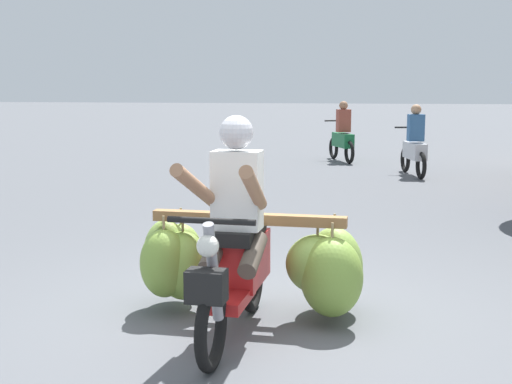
# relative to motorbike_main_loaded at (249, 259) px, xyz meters

# --- Properties ---
(ground_plane) EXTENTS (120.00, 120.00, 0.00)m
(ground_plane) POSITION_rel_motorbike_main_loaded_xyz_m (0.08, -0.14, -0.48)
(ground_plane) COLOR #56595E
(motorbike_main_loaded) EXTENTS (1.86, 1.84, 1.58)m
(motorbike_main_loaded) POSITION_rel_motorbike_main_loaded_xyz_m (0.00, 0.00, 0.00)
(motorbike_main_loaded) COLOR black
(motorbike_main_loaded) RESTS_ON ground
(motorbike_distant_ahead_left) EXTENTS (0.59, 1.60, 1.40)m
(motorbike_distant_ahead_left) POSITION_rel_motorbike_main_loaded_xyz_m (1.81, 8.87, 0.09)
(motorbike_distant_ahead_left) COLOR black
(motorbike_distant_ahead_left) RESTS_ON ground
(motorbike_distant_ahead_right) EXTENTS (0.76, 1.54, 1.40)m
(motorbike_distant_ahead_right) POSITION_rel_motorbike_main_loaded_xyz_m (0.33, 11.27, 0.09)
(motorbike_distant_ahead_right) COLOR black
(motorbike_distant_ahead_right) RESTS_ON ground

